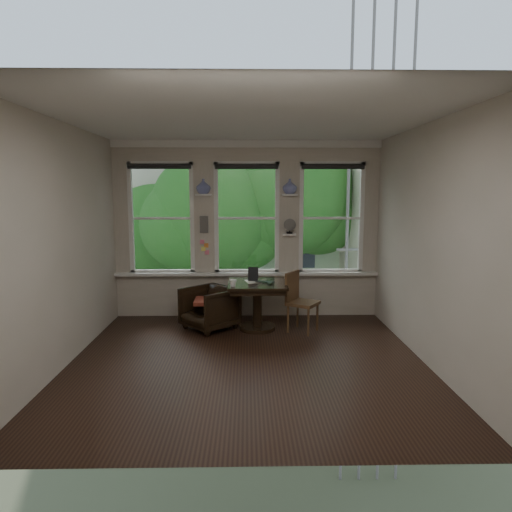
{
  "coord_description": "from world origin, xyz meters",
  "views": [
    {
      "loc": [
        0.0,
        -5.58,
        2.15
      ],
      "look_at": [
        0.13,
        0.9,
        1.24
      ],
      "focal_mm": 32.0,
      "sensor_mm": 36.0,
      "label": 1
    }
  ],
  "objects_px": {
    "armchair_left": "(209,308)",
    "mug": "(233,283)",
    "table": "(257,306)",
    "laptop": "(264,283)",
    "side_chair_right": "(303,302)"
  },
  "relations": [
    {
      "from": "side_chair_right",
      "to": "mug",
      "type": "distance_m",
      "value": 1.14
    },
    {
      "from": "table",
      "to": "armchair_left",
      "type": "xyz_separation_m",
      "value": [
        -0.76,
        0.04,
        -0.04
      ]
    },
    {
      "from": "table",
      "to": "laptop",
      "type": "height_order",
      "value": "laptop"
    },
    {
      "from": "armchair_left",
      "to": "mug",
      "type": "height_order",
      "value": "mug"
    },
    {
      "from": "table",
      "to": "armchair_left",
      "type": "bearing_deg",
      "value": 176.66
    },
    {
      "from": "armchair_left",
      "to": "laptop",
      "type": "height_order",
      "value": "laptop"
    },
    {
      "from": "table",
      "to": "laptop",
      "type": "bearing_deg",
      "value": -27.67
    },
    {
      "from": "table",
      "to": "laptop",
      "type": "distance_m",
      "value": 0.4
    },
    {
      "from": "table",
      "to": "mug",
      "type": "xyz_separation_m",
      "value": [
        -0.37,
        -0.28,
        0.43
      ]
    },
    {
      "from": "laptop",
      "to": "mug",
      "type": "height_order",
      "value": "mug"
    },
    {
      "from": "armchair_left",
      "to": "laptop",
      "type": "relative_size",
      "value": 2.53
    },
    {
      "from": "side_chair_right",
      "to": "laptop",
      "type": "relative_size",
      "value": 3.17
    },
    {
      "from": "table",
      "to": "side_chair_right",
      "type": "relative_size",
      "value": 0.98
    },
    {
      "from": "table",
      "to": "side_chair_right",
      "type": "height_order",
      "value": "side_chair_right"
    },
    {
      "from": "table",
      "to": "side_chair_right",
      "type": "distance_m",
      "value": 0.72
    }
  ]
}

